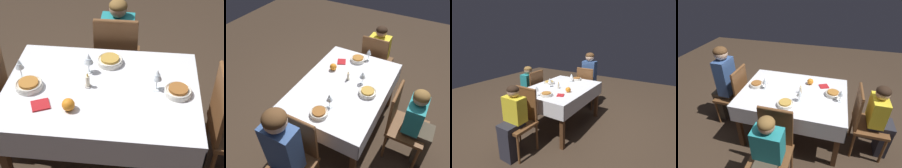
{
  "view_description": "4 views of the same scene",
  "coord_description": "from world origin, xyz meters",
  "views": [
    {
      "loc": [
        0.28,
        -1.89,
        2.31
      ],
      "look_at": [
        0.09,
        -0.09,
        0.85
      ],
      "focal_mm": 55.0,
      "sensor_mm": 36.0,
      "label": 1
    },
    {
      "loc": [
        1.76,
        0.85,
        2.44
      ],
      "look_at": [
        0.08,
        -0.04,
        0.79
      ],
      "focal_mm": 35.0,
      "sensor_mm": 36.0,
      "label": 2
    },
    {
      "loc": [
        -2.52,
        -1.68,
        1.71
      ],
      "look_at": [
        -0.03,
        -0.07,
        0.81
      ],
      "focal_mm": 28.0,
      "sensor_mm": 36.0,
      "label": 3
    },
    {
      "loc": [
        -0.45,
        1.89,
        2.08
      ],
      "look_at": [
        0.07,
        -0.07,
        0.81
      ],
      "focal_mm": 28.0,
      "sensor_mm": 36.0,
      "label": 4
    }
  ],
  "objects": [
    {
      "name": "ground_plane",
      "position": [
        0.0,
        0.0,
        0.0
      ],
      "size": [
        8.0,
        8.0,
        0.0
      ],
      "primitive_type": "plane",
      "color": "#3D2D21"
    },
    {
      "name": "dining_table",
      "position": [
        0.0,
        0.0,
        0.66
      ],
      "size": [
        1.41,
        1.0,
        0.74
      ],
      "color": "silver",
      "rests_on": "ground_plane"
    },
    {
      "name": "chair_east",
      "position": [
        0.95,
        -0.06,
        0.52
      ],
      "size": [
        0.42,
        0.42,
        0.95
      ],
      "rotation": [
        0.0,
        0.0,
        1.57
      ],
      "color": "brown",
      "rests_on": "ground_plane"
    },
    {
      "name": "chair_north",
      "position": [
        0.04,
        0.75,
        0.52
      ],
      "size": [
        0.42,
        0.42,
        0.95
      ],
      "rotation": [
        0.0,
        0.0,
        3.14
      ],
      "color": "brown",
      "rests_on": "ground_plane"
    },
    {
      "name": "chair_west",
      "position": [
        -0.95,
        0.06,
        0.52
      ],
      "size": [
        0.42,
        0.42,
        0.95
      ],
      "rotation": [
        0.0,
        0.0,
        -1.57
      ],
      "color": "brown",
      "rests_on": "ground_plane"
    },
    {
      "name": "person_adult_denim",
      "position": [
        1.11,
        -0.06,
        0.71
      ],
      "size": [
        0.34,
        0.3,
        1.26
      ],
      "rotation": [
        0.0,
        0.0,
        1.57
      ],
      "color": "#4C4233",
      "rests_on": "ground_plane"
    },
    {
      "name": "person_child_teal",
      "position": [
        0.04,
        0.92,
        0.56
      ],
      "size": [
        0.3,
        0.33,
        1.02
      ],
      "rotation": [
        0.0,
        0.0,
        3.14
      ],
      "color": "#4C4233",
      "rests_on": "ground_plane"
    },
    {
      "name": "person_child_yellow",
      "position": [
        -1.12,
        0.06,
        0.57
      ],
      "size": [
        0.33,
        0.3,
        1.03
      ],
      "rotation": [
        0.0,
        0.0,
        -1.57
      ],
      "color": "#282833",
      "rests_on": "ground_plane"
    },
    {
      "name": "bowl_east",
      "position": [
        0.54,
        -0.02,
        0.77
      ],
      "size": [
        0.19,
        0.19,
        0.06
      ],
      "color": "silver",
      "rests_on": "dining_table"
    },
    {
      "name": "wine_glass_east",
      "position": [
        0.39,
        0.02,
        0.86
      ],
      "size": [
        0.07,
        0.07,
        0.17
      ],
      "color": "white",
      "rests_on": "dining_table"
    },
    {
      "name": "bowl_north",
      "position": [
        0.03,
        0.3,
        0.77
      ],
      "size": [
        0.2,
        0.2,
        0.06
      ],
      "color": "silver",
      "rests_on": "dining_table"
    },
    {
      "name": "wine_glass_north",
      "position": [
        -0.12,
        0.18,
        0.86
      ],
      "size": [
        0.07,
        0.07,
        0.16
      ],
      "color": "white",
      "rests_on": "dining_table"
    },
    {
      "name": "bowl_west",
      "position": [
        -0.52,
        -0.06,
        0.77
      ],
      "size": [
        0.2,
        0.2,
        0.06
      ],
      "color": "silver",
      "rests_on": "dining_table"
    },
    {
      "name": "wine_glass_west",
      "position": [
        -0.61,
        0.06,
        0.86
      ],
      "size": [
        0.06,
        0.06,
        0.16
      ],
      "color": "white",
      "rests_on": "dining_table"
    },
    {
      "name": "candle_centerpiece",
      "position": [
        -0.1,
        0.0,
        0.78
      ],
      "size": [
        0.05,
        0.05,
        0.12
      ],
      "color": "beige",
      "rests_on": "dining_table"
    },
    {
      "name": "orange_fruit",
      "position": [
        -0.19,
        -0.25,
        0.79
      ],
      "size": [
        0.09,
        0.09,
        0.09
      ],
      "primitive_type": "sphere",
      "color": "orange",
      "rests_on": "dining_table"
    },
    {
      "name": "napkin_red_folded",
      "position": [
        -0.39,
        -0.24,
        0.75
      ],
      "size": [
        0.16,
        0.15,
        0.01
      ],
      "rotation": [
        0.0,
        0.0,
        0.42
      ],
      "color": "red",
      "rests_on": "dining_table"
    }
  ]
}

